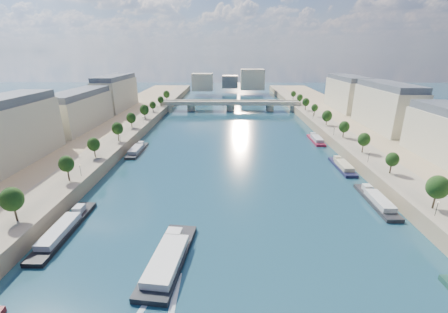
{
  "coord_description": "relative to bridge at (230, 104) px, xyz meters",
  "views": [
    {
      "loc": [
        -1.82,
        -24.49,
        45.83
      ],
      "look_at": [
        -3.45,
        91.13,
        5.0
      ],
      "focal_mm": 24.0,
      "sensor_mm": 36.0,
      "label": 1
    }
  ],
  "objects": [
    {
      "name": "trees_right",
      "position": [
        55.0,
        -107.75,
        5.39
      ],
      "size": [
        4.8,
        268.8,
        8.26
      ],
      "color": "#382B1E",
      "rests_on": "ground"
    },
    {
      "name": "trees_left",
      "position": [
        -55.0,
        -115.75,
        5.39
      ],
      "size": [
        4.8,
        268.8,
        8.26
      ],
      "color": "#382B1E",
      "rests_on": "ground"
    },
    {
      "name": "lamps_right",
      "position": [
        52.5,
        -112.75,
        2.7
      ],
      "size": [
        0.36,
        200.36,
        4.28
      ],
      "color": "black",
      "rests_on": "ground"
    },
    {
      "name": "pave_left",
      "position": [
        -57.0,
        -117.75,
        -0.03
      ],
      "size": [
        14.0,
        520.0,
        0.1
      ],
      "primitive_type": "cube",
      "color": "gray",
      "rests_on": "quay_left"
    },
    {
      "name": "ground",
      "position": [
        0.0,
        -117.75,
        -5.08
      ],
      "size": [
        700.0,
        700.0,
        0.0
      ],
      "primitive_type": "plane",
      "color": "#0E2E3E",
      "rests_on": "ground"
    },
    {
      "name": "tour_barge",
      "position": [
        -15.39,
        -185.62,
        -4.12
      ],
      "size": [
        10.33,
        26.86,
        3.67
      ],
      "rotation": [
        0.0,
        0.0,
        -0.11
      ],
      "color": "black",
      "rests_on": "ground"
    },
    {
      "name": "buildings_left",
      "position": [
        -85.0,
        -105.75,
        11.37
      ],
      "size": [
        16.0,
        226.0,
        23.2
      ],
      "color": "#BDB191",
      "rests_on": "ground"
    },
    {
      "name": "pave_right",
      "position": [
        57.0,
        -117.75,
        -0.03
      ],
      "size": [
        14.0,
        520.0,
        0.1
      ],
      "primitive_type": "cube",
      "color": "gray",
      "rests_on": "quay_right"
    },
    {
      "name": "bridge",
      "position": [
        0.0,
        0.0,
        0.0
      ],
      "size": [
        112.0,
        12.0,
        8.15
      ],
      "color": "#C1B79E",
      "rests_on": "ground"
    },
    {
      "name": "moored_barges_right",
      "position": [
        45.5,
        -160.95,
        -4.24
      ],
      "size": [
        5.0,
        166.46,
        3.6
      ],
      "color": "black",
      "rests_on": "ground"
    },
    {
      "name": "moored_barges_left",
      "position": [
        -45.5,
        -183.73,
        -4.24
      ],
      "size": [
        5.0,
        159.79,
        3.6
      ],
      "color": "#181A35",
      "rests_on": "ground"
    },
    {
      "name": "lamps_left",
      "position": [
        -52.5,
        -127.75,
        2.7
      ],
      "size": [
        0.36,
        200.36,
        4.28
      ],
      "color": "black",
      "rests_on": "ground"
    },
    {
      "name": "buildings_right",
      "position": [
        85.0,
        -105.75,
        11.37
      ],
      "size": [
        16.0,
        226.0,
        23.2
      ],
      "color": "#BDB191",
      "rests_on": "ground"
    },
    {
      "name": "quay_left",
      "position": [
        -72.0,
        -117.75,
        -2.58
      ],
      "size": [
        44.0,
        520.0,
        5.0
      ],
      "primitive_type": "cube",
      "color": "#9E8460",
      "rests_on": "ground"
    },
    {
      "name": "quay_right",
      "position": [
        72.0,
        -117.75,
        -2.58
      ],
      "size": [
        44.0,
        520.0,
        5.0
      ],
      "primitive_type": "cube",
      "color": "#9E8460",
      "rests_on": "ground"
    },
    {
      "name": "skyline",
      "position": [
        3.19,
        101.77,
        9.57
      ],
      "size": [
        79.0,
        42.0,
        22.0
      ],
      "color": "#BDB191",
      "rests_on": "ground"
    }
  ]
}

